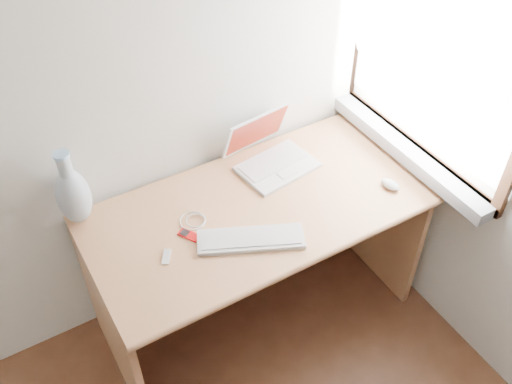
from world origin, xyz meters
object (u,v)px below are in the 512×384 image
desk (246,229)px  vase (73,194)px  laptop (272,154)px  external_keyboard (251,239)px

desk → vase: size_ratio=4.09×
laptop → external_keyboard: bearing=-139.2°
external_keyboard → vase: size_ratio=1.25×
external_keyboard → vase: bearing=165.1°
laptop → external_keyboard: (-0.32, -0.35, -0.04)m
desk → vase: bearing=161.9°
vase → desk: bearing=-18.1°
desk → vase: (-0.64, 0.21, 0.35)m
desk → vase: 0.76m
desk → external_keyboard: external_keyboard is taller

